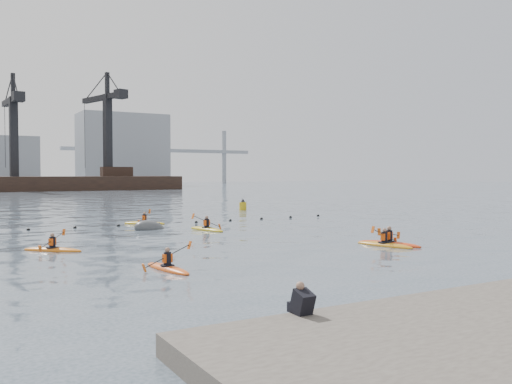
% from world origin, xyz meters
% --- Properties ---
extents(ground, '(400.00, 400.00, 0.00)m').
position_xyz_m(ground, '(0.00, 0.00, 0.00)').
color(ground, '#314048').
rests_on(ground, ground).
extents(float_line, '(33.24, 0.73, 0.24)m').
position_xyz_m(float_line, '(-0.50, 22.53, 0.03)').
color(float_line, black).
rests_on(float_line, ground).
extents(barge_pier, '(72.00, 19.30, 29.50)m').
position_xyz_m(barge_pier, '(-0.22, 110.00, 1.89)').
color(barge_pier, black).
rests_on(barge_pier, ground).
extents(skyline, '(141.00, 28.00, 22.00)m').
position_xyz_m(skyline, '(2.23, 150.27, 9.25)').
color(skyline, gray).
rests_on(skyline, ground).
extents(kayaker_0, '(2.19, 3.24, 1.19)m').
position_xyz_m(kayaker_0, '(-5.18, 4.00, 0.10)').
color(kayaker_0, '#E45415').
rests_on(kayaker_0, ground).
extents(kayaker_1, '(2.28, 3.43, 1.25)m').
position_xyz_m(kayaker_1, '(7.17, 4.95, 0.10)').
color(kayaker_1, orange).
rests_on(kayaker_1, ground).
extents(kayaker_2, '(2.76, 2.58, 1.11)m').
position_xyz_m(kayaker_2, '(-8.24, 11.74, 0.10)').
color(kayaker_2, orange).
rests_on(kayaker_2, ground).
extents(kayaker_3, '(2.38, 3.54, 1.32)m').
position_xyz_m(kayaker_3, '(2.39, 16.80, 0.11)').
color(kayaker_3, gold).
rests_on(kayaker_3, ground).
extents(kayaker_4, '(2.31, 3.62, 1.15)m').
position_xyz_m(kayaker_4, '(7.65, 5.11, 0.11)').
color(kayaker_4, red).
rests_on(kayaker_4, ground).
extents(kayaker_5, '(2.87, 2.59, 1.17)m').
position_xyz_m(kayaker_5, '(0.19, 23.22, 0.10)').
color(kayaker_5, yellow).
rests_on(kayaker_5, ground).
extents(mooring_buoy, '(2.82, 2.00, 1.64)m').
position_xyz_m(mooring_buoy, '(-0.69, 19.39, 0.00)').
color(mooring_buoy, '#383B3D').
rests_on(mooring_buoy, ground).
extents(nav_buoy, '(0.75, 0.75, 1.36)m').
position_xyz_m(nav_buoy, '(14.00, 33.14, 0.41)').
color(nav_buoy, gold).
rests_on(nav_buoy, ground).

